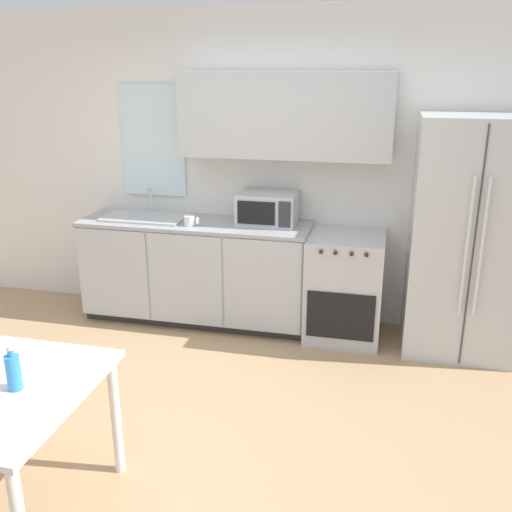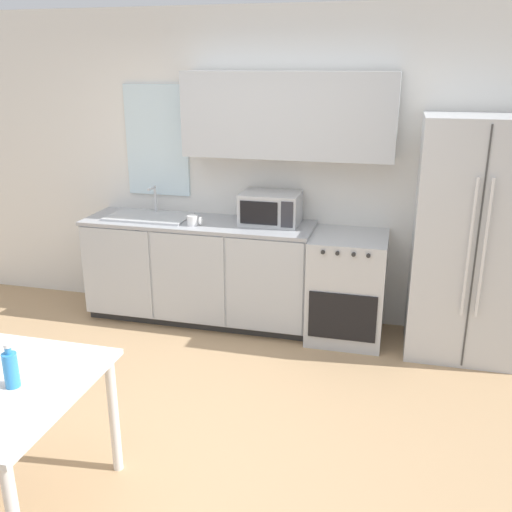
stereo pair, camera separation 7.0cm
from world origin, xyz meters
TOP-DOWN VIEW (x-y plane):
  - ground_plane at (0.00, 0.00)m, footprint 12.00×12.00m
  - wall_back at (0.03, 1.92)m, footprint 12.00×0.38m
  - kitchen_counter at (-0.50, 1.63)m, footprint 2.03×0.61m
  - oven_range at (0.82, 1.60)m, footprint 0.62×0.65m
  - refrigerator at (1.75, 1.59)m, footprint 0.87×0.71m
  - kitchen_sink at (-0.97, 1.64)m, footprint 0.72×0.42m
  - microwave at (0.13, 1.71)m, footprint 0.50×0.37m
  - coffee_mug at (-0.49, 1.49)m, footprint 0.13×0.09m
  - drink_bottle at (-0.56, -0.87)m, footprint 0.07×0.07m

SIDE VIEW (x-z plane):
  - ground_plane at x=0.00m, z-range 0.00..0.00m
  - oven_range at x=0.82m, z-range 0.00..0.90m
  - kitchen_counter at x=-0.50m, z-range 0.00..0.94m
  - drink_bottle at x=-0.56m, z-range 0.73..0.96m
  - refrigerator at x=1.75m, z-range 0.00..1.88m
  - kitchen_sink at x=-0.97m, z-range 0.82..1.07m
  - coffee_mug at x=-0.49m, z-range 0.93..1.02m
  - microwave at x=0.13m, z-range 0.93..1.20m
  - wall_back at x=0.03m, z-range 0.08..2.78m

